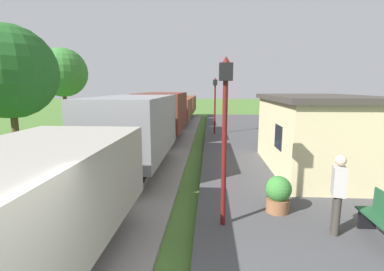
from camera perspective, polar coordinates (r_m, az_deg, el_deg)
freight_train at (r=16.97m, az=-6.18°, el=3.71°), size 2.50×32.60×2.72m
station_hut at (r=11.24m, az=23.95°, el=0.47°), size 3.50×5.80×2.78m
person_waiting at (r=6.63m, az=27.70°, el=-10.11°), size 0.33×0.43×1.71m
potted_planter at (r=7.36m, az=17.20°, el=-11.27°), size 0.64×0.64×0.92m
lamp_post_near at (r=5.96m, az=6.77°, el=4.81°), size 0.28×0.28×3.70m
lamp_post_far at (r=18.51m, az=4.73°, el=8.20°), size 0.28×0.28×3.70m
tree_trackside_far at (r=13.89m, az=-33.34°, el=10.77°), size 3.82×3.82×5.85m
tree_field_left at (r=22.80m, az=-24.92°, el=11.57°), size 3.51×3.51×6.14m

